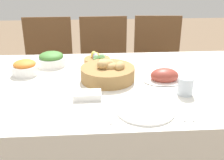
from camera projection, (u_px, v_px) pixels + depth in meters
name	position (u px, v px, depth m)	size (l,w,h in m)	color
dining_table	(113.00, 138.00, 1.75)	(1.83, 1.06, 0.78)	silver
chair_far_center	(105.00, 69.00, 2.52)	(0.43, 0.43, 0.96)	brown
chair_far_left	(49.00, 71.00, 2.49)	(0.42, 0.42, 0.96)	brown
chair_far_right	(157.00, 68.00, 2.55)	(0.45, 0.45, 0.96)	brown
bread_basket	(108.00, 72.00, 1.60)	(0.31, 0.31, 0.12)	#9E7542
egg_basket	(97.00, 59.00, 1.87)	(0.17, 0.17, 0.08)	#9E7542
ham_platter	(164.00, 77.00, 1.59)	(0.24, 0.17, 0.08)	white
green_salad_bowl	(51.00, 59.00, 1.83)	(0.18, 0.18, 0.09)	white
carrot_bowl	(25.00, 68.00, 1.68)	(0.16, 0.16, 0.09)	white
dinner_plate	(145.00, 111.00, 1.27)	(0.26, 0.26, 0.01)	white
fork	(111.00, 112.00, 1.26)	(0.02, 0.20, 0.00)	silver
knife	(179.00, 110.00, 1.28)	(0.02, 0.20, 0.00)	silver
spoon	(186.00, 110.00, 1.29)	(0.02, 0.20, 0.00)	silver
drinking_cup	(185.00, 86.00, 1.42)	(0.08, 0.08, 0.09)	silver
butter_dish	(88.00, 95.00, 1.40)	(0.14, 0.08, 0.03)	white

